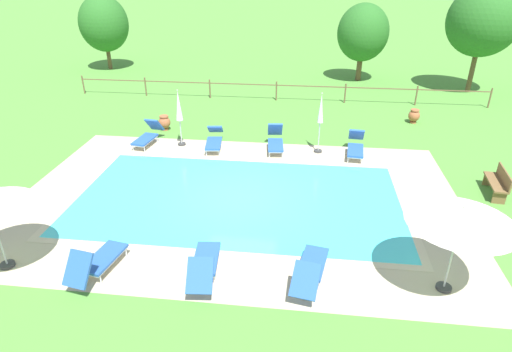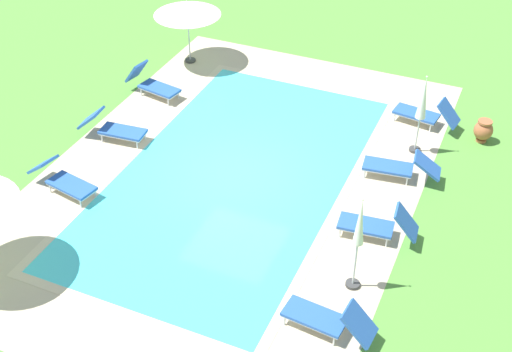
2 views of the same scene
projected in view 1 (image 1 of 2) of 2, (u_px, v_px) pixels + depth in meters
ground_plane at (238, 198)px, 13.94m from camera, size 160.00×160.00×0.00m
pool_deck_paving at (238, 198)px, 13.94m from camera, size 14.31×9.57×0.01m
swimming_pool_water at (238, 198)px, 13.94m from camera, size 10.43×5.69×0.01m
pool_coping_rim at (238, 198)px, 13.93m from camera, size 10.91×6.17×0.01m
sun_lounger_north_near_steps at (148, 135)px, 17.87m from camera, size 0.86×1.96×0.96m
sun_lounger_north_mid at (97, 261)px, 10.41m from camera, size 0.92×1.91×1.01m
sun_lounger_north_far at (275, 141)px, 17.33m from camera, size 0.79×1.91×0.98m
sun_lounger_north_end at (204, 263)px, 10.37m from camera, size 0.78×2.01×0.88m
sun_lounger_south_near_corner at (311, 268)px, 10.22m from camera, size 0.96×2.07×0.85m
sun_lounger_south_mid at (356, 146)px, 16.86m from camera, size 0.78×1.97×0.93m
sun_lounger_south_far at (214, 139)px, 17.52m from camera, size 0.84×2.07×0.82m
patio_umbrella_open_foreground at (462, 216)px, 9.18m from camera, size 2.38×2.38×2.29m
patio_umbrella_closed_row_west at (321, 114)px, 16.57m from camera, size 0.32×0.32×2.46m
patio_umbrella_closed_row_centre at (179, 109)px, 17.24m from camera, size 0.32×0.32×2.37m
wooden_bench_lawn_side at (498, 182)px, 13.97m from camera, size 0.62×1.54×0.87m
terracotta_urn_near_fence at (414, 116)px, 20.21m from camera, size 0.52×0.52×0.66m
terracotta_urn_by_tree at (164, 122)px, 19.36m from camera, size 0.54×0.54×0.68m
perimeter_fence at (276, 88)px, 23.30m from camera, size 22.43×0.08×1.05m
tree_far_west at (483, 21)px, 23.37m from camera, size 3.88×3.88×5.92m
tree_west_mid at (104, 24)px, 29.00m from camera, size 3.28×3.28×4.92m
tree_centre at (363, 33)px, 26.22m from camera, size 3.13×3.13×4.68m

